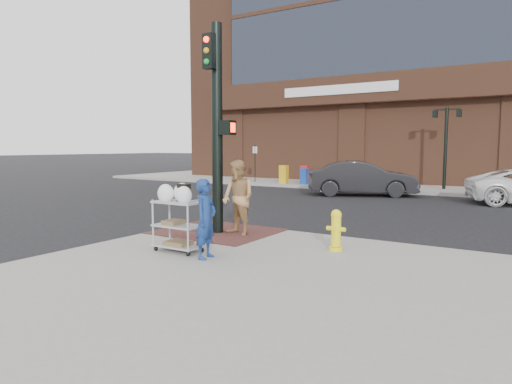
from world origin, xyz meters
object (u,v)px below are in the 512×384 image
Objects in this scene: utility_cart at (178,221)px; pedestrian_tan at (238,198)px; woman_blue at (206,219)px; traffic_signal_pole at (217,122)px; sedan_dark at (362,178)px; fire_hydrant at (336,230)px; lamp_post at (446,139)px.

pedestrian_tan is at bearing 88.90° from utility_cart.
traffic_signal_pole is at bearing 23.38° from woman_blue.
sedan_dark is (-0.39, 11.43, -2.03)m from traffic_signal_pole.
sedan_dark is at bearing 107.01° from fire_hydrant.
fire_hydrant is at bearing -52.09° from woman_blue.
traffic_signal_pole reaches higher than lamp_post.
traffic_signal_pole is 11.62m from sedan_dark.
traffic_signal_pole reaches higher than woman_blue.
fire_hydrant is (2.60, -0.27, -0.47)m from pedestrian_tan.
sedan_dark is (-2.87, -3.80, -1.82)m from lamp_post.
woman_blue is at bearing -10.37° from utility_cart.
traffic_signal_pole is 1.03× the size of sedan_dark.
woman_blue reaches higher than fire_hydrant.
fire_hydrant is at bearing 172.71° from sedan_dark.
traffic_signal_pole is at bearing 157.67° from sedan_dark.
traffic_signal_pole reaches higher than utility_cart.
sedan_dark is 5.77× the size of fire_hydrant.
traffic_signal_pole is 1.88m from pedestrian_tan.
traffic_signal_pole is at bearing 175.77° from fire_hydrant.
traffic_signal_pole is at bearing -158.30° from pedestrian_tan.
utility_cart reaches higher than fire_hydrant.
woman_blue is at bearing -57.86° from traffic_signal_pole.
woman_blue is at bearing -133.33° from fire_hydrant.
traffic_signal_pole is 3.64× the size of utility_cart.
sedan_dark is at bearing 112.87° from pedestrian_tan.
pedestrian_tan is at bearing 3.68° from traffic_signal_pole.
lamp_post is 15.61m from fire_hydrant.
pedestrian_tan is (0.57, 0.04, -1.79)m from traffic_signal_pole.
utility_cart is at bearing -146.09° from fire_hydrant.
woman_blue is 0.84× the size of pedestrian_tan.
woman_blue is 1.79× the size of fire_hydrant.
pedestrian_tan reaches higher than sedan_dark.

